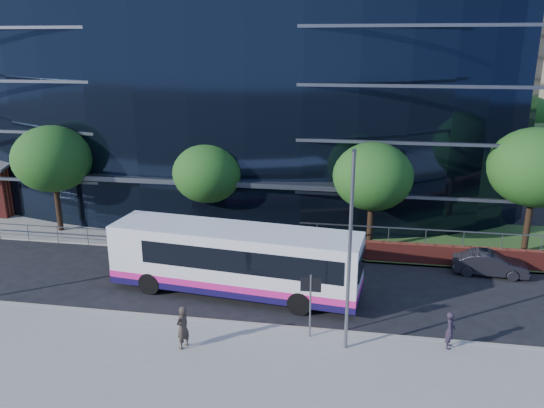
% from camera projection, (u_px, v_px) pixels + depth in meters
% --- Properties ---
extents(ground, '(200.00, 200.00, 0.00)m').
position_uv_depth(ground, '(216.00, 312.00, 24.37)').
color(ground, black).
rests_on(ground, ground).
extents(pavement_near, '(80.00, 8.00, 0.15)m').
position_uv_depth(pavement_near, '(179.00, 375.00, 19.63)').
color(pavement_near, gray).
rests_on(pavement_near, ground).
extents(kerb, '(80.00, 0.25, 0.16)m').
position_uv_depth(kerb, '(209.00, 322.00, 23.40)').
color(kerb, gray).
rests_on(kerb, ground).
extents(yellow_line_outer, '(80.00, 0.08, 0.01)m').
position_uv_depth(yellow_line_outer, '(211.00, 321.00, 23.61)').
color(yellow_line_outer, gold).
rests_on(yellow_line_outer, ground).
extents(yellow_line_inner, '(80.00, 0.08, 0.01)m').
position_uv_depth(yellow_line_inner, '(212.00, 319.00, 23.75)').
color(yellow_line_inner, gold).
rests_on(yellow_line_inner, ground).
extents(far_forecourt, '(50.00, 8.00, 0.10)m').
position_uv_depth(far_forecourt, '(173.00, 226.00, 35.69)').
color(far_forecourt, gray).
rests_on(far_forecourt, ground).
extents(glass_office, '(44.00, 23.10, 16.00)m').
position_uv_depth(glass_office, '(234.00, 94.00, 42.36)').
color(glass_office, black).
rests_on(glass_office, ground).
extents(guard_railings, '(24.00, 0.05, 1.10)m').
position_uv_depth(guard_railings, '(118.00, 234.00, 32.01)').
color(guard_railings, slate).
rests_on(guard_railings, ground).
extents(street_sign, '(0.85, 0.09, 2.80)m').
position_uv_depth(street_sign, '(311.00, 293.00, 21.53)').
color(street_sign, slate).
rests_on(street_sign, pavement_near).
extents(tree_far_a, '(4.95, 4.95, 6.98)m').
position_uv_depth(tree_far_a, '(52.00, 159.00, 33.53)').
color(tree_far_a, black).
rests_on(tree_far_a, ground).
extents(tree_far_b, '(4.29, 4.29, 6.05)m').
position_uv_depth(tree_far_b, '(208.00, 173.00, 32.59)').
color(tree_far_b, black).
rests_on(tree_far_b, ground).
extents(tree_far_c, '(4.62, 4.62, 6.51)m').
position_uv_depth(tree_far_c, '(373.00, 177.00, 30.43)').
color(tree_far_c, black).
rests_on(tree_far_c, ground).
extents(tree_far_d, '(5.28, 5.28, 7.44)m').
position_uv_depth(tree_far_d, '(536.00, 168.00, 29.75)').
color(tree_far_d, black).
rests_on(tree_far_d, ground).
extents(tree_dist_e, '(4.62, 4.62, 6.51)m').
position_uv_depth(tree_dist_e, '(529.00, 115.00, 56.97)').
color(tree_dist_e, black).
rests_on(tree_dist_e, ground).
extents(streetlight_east, '(0.15, 0.77, 8.00)m').
position_uv_depth(streetlight_east, '(350.00, 248.00, 20.07)').
color(streetlight_east, slate).
rests_on(streetlight_east, pavement_near).
extents(city_bus, '(12.55, 4.19, 3.33)m').
position_uv_depth(city_bus, '(237.00, 260.00, 25.78)').
color(city_bus, white).
rests_on(city_bus, ground).
extents(parked_car, '(3.93, 1.65, 1.26)m').
position_uv_depth(parked_car, '(490.00, 264.00, 28.19)').
color(parked_car, black).
rests_on(parked_car, ground).
extents(pedestrian, '(0.48, 0.63, 1.56)m').
position_uv_depth(pedestrian, '(450.00, 330.00, 21.07)').
color(pedestrian, '#271E2E').
rests_on(pedestrian, pavement_near).
extents(pedestrian_b, '(0.66, 0.77, 1.80)m').
position_uv_depth(pedestrian_b, '(183.00, 327.00, 21.04)').
color(pedestrian_b, '#393028').
rests_on(pedestrian_b, pavement_near).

